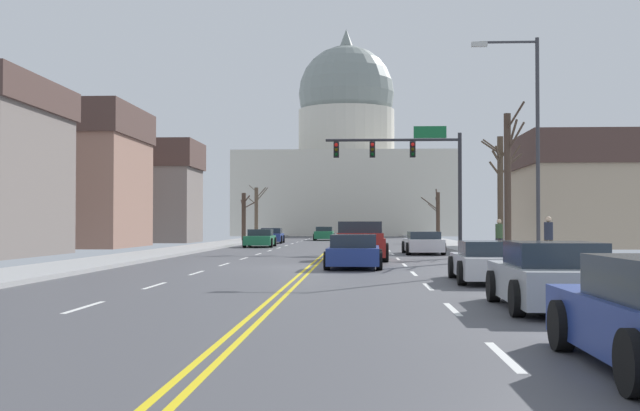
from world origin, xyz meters
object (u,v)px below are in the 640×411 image
signal_gantry (412,160)px  sedan_near_00 (423,243)px  sedan_oncoming_01 (271,236)px  pedestrian_01 (549,236)px  street_lamp_right (529,130)px  pickup_truck_near_01 (360,243)px  sedan_oncoming_02 (324,234)px  sedan_near_04 (552,278)px  bicycle_parked (581,261)px  sedan_oncoming_00 (260,239)px  sedan_near_03 (490,262)px  pedestrian_00 (499,235)px  sedan_near_02 (354,252)px

signal_gantry → sedan_near_00: size_ratio=1.72×
sedan_oncoming_01 → pedestrian_01: bearing=-66.0°
street_lamp_right → pickup_truck_near_01: bearing=137.3°
sedan_oncoming_02 → sedan_near_00: bearing=-78.6°
sedan_near_04 → sedan_oncoming_01: size_ratio=0.90×
street_lamp_right → sedan_oncoming_01: street_lamp_right is taller
sedan_near_00 → pedestrian_01: 11.19m
pickup_truck_near_01 → sedan_near_04: (3.57, -19.33, -0.15)m
bicycle_parked → pedestrian_01: bearing=83.7°
signal_gantry → sedan_near_04: (0.53, -30.92, -4.69)m
sedan_near_00 → sedan_oncoming_02: (-6.66, 32.95, 0.04)m
sedan_oncoming_00 → sedan_oncoming_02: size_ratio=1.00×
sedan_oncoming_01 → pickup_truck_near_01: bearing=-76.2°
sedan_near_04 → bicycle_parked: sedan_near_04 is taller
sedan_near_04 → sedan_oncoming_01: (-10.70, 48.32, -0.02)m
sedan_oncoming_00 → pickup_truck_near_01: bearing=-70.3°
sedan_near_04 → sedan_near_00: bearing=90.6°
street_lamp_right → sedan_near_00: street_lamp_right is taller
pedestrian_01 → sedan_near_03: bearing=-112.5°
sedan_near_00 → sedan_oncoming_00: bearing=130.4°
sedan_oncoming_00 → pedestrian_01: size_ratio=2.66×
sedan_near_03 → sedan_oncoming_00: sedan_oncoming_00 is taller
sedan_oncoming_01 → pedestrian_00: 29.10m
signal_gantry → sedan_near_04: signal_gantry is taller
pedestrian_00 → sedan_oncoming_00: bearing=130.7°
street_lamp_right → sedan_near_02: street_lamp_right is taller
pedestrian_00 → bicycle_parked: 14.16m
sedan_near_03 → pickup_truck_near_01: bearing=106.0°
sedan_near_00 → sedan_near_04: (0.26, -26.37, 0.03)m
sedan_near_03 → sedan_oncoming_02: sedan_oncoming_02 is taller
signal_gantry → sedan_oncoming_01: signal_gantry is taller
sedan_near_03 → sedan_oncoming_02: 52.85m
sedan_near_04 → pedestrian_01: 16.37m
sedan_near_00 → pickup_truck_near_01: bearing=-115.1°
pickup_truck_near_01 → sedan_oncoming_02: size_ratio=1.13×
sedan_near_03 → bicycle_parked: (2.91, 1.60, -0.05)m
signal_gantry → sedan_oncoming_00: 13.09m
pickup_truck_near_01 → sedan_oncoming_02: 40.12m
sedan_oncoming_01 → bicycle_parked: (13.61, -39.81, -0.08)m
street_lamp_right → sedan_near_02: size_ratio=1.84×
signal_gantry → sedan_oncoming_02: (-6.39, 28.40, -4.68)m
sedan_near_00 → sedan_near_03: bearing=-89.2°
sedan_oncoming_00 → bicycle_parked: bearing=-66.0°
signal_gantry → pedestrian_00: signal_gantry is taller
signal_gantry → sedan_oncoming_01: bearing=120.3°
street_lamp_right → pedestrian_00: 9.78m
pedestrian_01 → sedan_oncoming_00: bearing=122.3°
sedan_near_02 → sedan_near_04: bearing=-74.2°
pickup_truck_near_01 → sedan_oncoming_02: (-3.35, 39.98, -0.14)m
sedan_near_03 → sedan_oncoming_01: 42.76m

